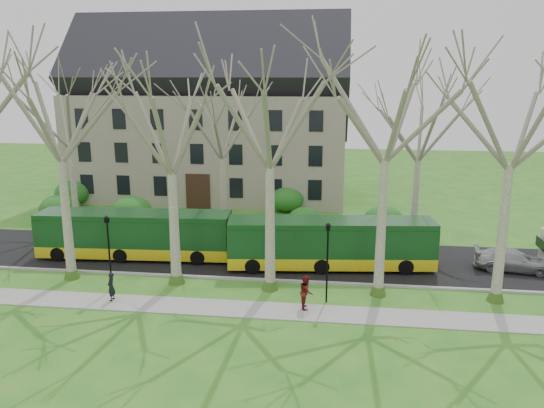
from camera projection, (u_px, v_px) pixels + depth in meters
The scene contains 14 objects.
ground at pixel (221, 289), 30.04m from camera, with size 120.00×120.00×0.00m, color #2B7120.
sidewalk at pixel (210, 307), 27.63m from camera, with size 70.00×2.00×0.06m, color gray.
road at pixel (238, 257), 35.34m from camera, with size 80.00×8.00×0.06m, color black.
curb at pixel (226, 278), 31.47m from camera, with size 80.00×0.25×0.14m, color #A5A39E.
building at pixel (212, 114), 51.98m from camera, with size 26.50×12.20×16.00m.
tree_row_verge at pixel (219, 167), 28.67m from camera, with size 49.00×7.00×14.00m.
tree_row_far at pixel (233, 155), 39.38m from camera, with size 33.00×7.00×12.00m.
lamp_row at pixel (215, 252), 28.47m from camera, with size 36.22×0.22×4.30m.
hedges at pixel (202, 209), 43.86m from camera, with size 30.60×8.60×2.00m.
bus_lead at pixel (135, 234), 34.86m from camera, with size 12.56×2.62×3.14m, color #124019, non-canonical shape.
bus_follow at pixel (331, 243), 32.98m from camera, with size 12.69×2.64×3.17m, color #124019, non-canonical shape.
sedan at pixel (513, 260), 32.64m from camera, with size 1.85×4.54×1.32m, color #9E9EA2.
pedestrian_a at pixel (111, 287), 28.25m from camera, with size 0.57×0.37×1.56m, color black.
pedestrian_b at pixel (306, 292), 27.31m from camera, with size 0.86×0.67×1.77m, color #5E1715.
Camera 1 is at (6.35, -27.46, 11.85)m, focal length 35.00 mm.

